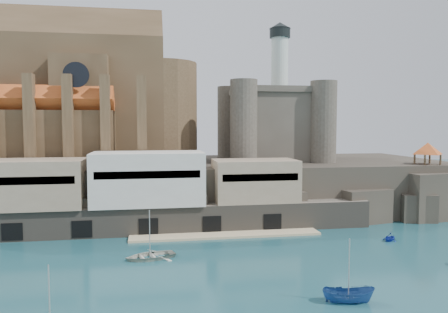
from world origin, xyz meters
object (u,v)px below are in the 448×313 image
church (76,101)px  castle_keep (273,121)px  pavilion (428,150)px  boat_2 (348,302)px

church → castle_keep: 40.39m
castle_keep → pavilion: (25.92, -15.08, -5.59)m
church → boat_2: bearing=-56.7°
boat_2 → church: bearing=46.7°
castle_keep → boat_2: size_ratio=5.76×
church → pavilion: church is taller
church → castle_keep: (40.21, -0.78, -3.81)m
castle_keep → pavilion: size_ratio=4.58×
pavilion → boat_2: (-32.42, -35.39, -12.73)m
pavilion → boat_2: size_ratio=1.26×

